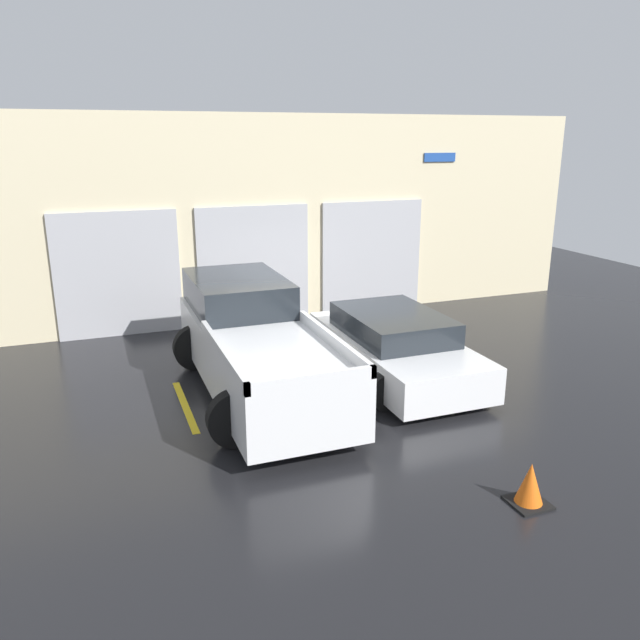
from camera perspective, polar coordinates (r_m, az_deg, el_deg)
ground_plane at (r=12.73m, az=-1.58°, el=-3.57°), size 28.00×28.00×0.00m
shophouse_building at (r=15.23m, az=-5.78°, el=9.01°), size 17.32×0.68×4.88m
pickup_truck at (r=10.99m, az=-5.98°, el=-2.17°), size 2.49×5.44×1.81m
sedan_white at (r=11.75m, az=6.80°, el=-2.40°), size 2.28×4.23×1.22m
parking_stripe_far_left at (r=10.81m, az=-12.22°, el=-7.68°), size 0.12×2.20×0.01m
parking_stripe_left at (r=11.42m, az=0.89°, el=-5.95°), size 0.12×2.20×0.01m
parking_stripe_centre at (r=12.55m, az=12.09°, el=-4.21°), size 0.12×2.20×0.01m
traffic_cone at (r=8.30m, az=18.63°, el=-14.15°), size 0.47×0.47×0.55m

